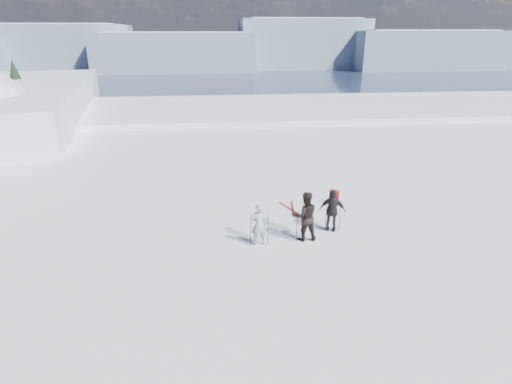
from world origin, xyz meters
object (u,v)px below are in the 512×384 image
at_px(skier_grey, 259,225).
at_px(skier_pack, 333,211).
at_px(skis_loose, 291,209).
at_px(skier_dark, 305,216).

distance_m(skier_grey, skier_pack, 3.16).
bearing_deg(skier_grey, skis_loose, -125.57).
bearing_deg(skier_grey, skier_pack, -169.90).
height_order(skier_dark, skis_loose, skier_dark).
xyz_separation_m(skier_grey, skier_pack, (3.05, 0.83, 0.05)).
bearing_deg(skier_dark, skis_loose, -91.76).
distance_m(skier_dark, skis_loose, 3.05).
relative_size(skier_dark, skis_loose, 1.16).
bearing_deg(skier_grey, skier_dark, -177.77).
bearing_deg(skier_dark, skier_grey, 6.39).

